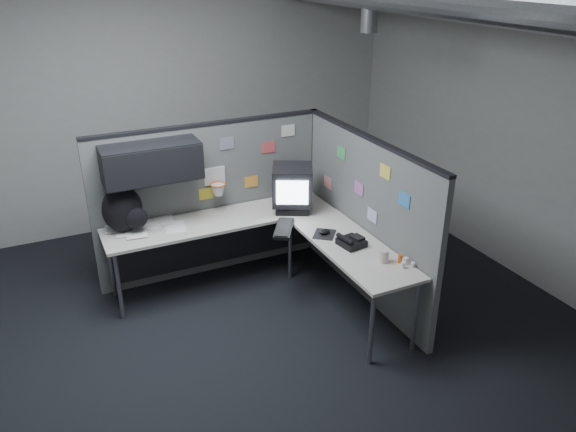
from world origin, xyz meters
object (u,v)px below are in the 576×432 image
keyboard (284,228)px  backpack (124,210)px  monitor (292,188)px  phone (351,242)px  desk (255,236)px

keyboard → backpack: backpack is taller
monitor → phone: (0.12, -0.96, -0.20)m
phone → backpack: bearing=147.7°
monitor → backpack: 1.67m
backpack → monitor: bearing=-28.3°
monitor → desk: bearing=-177.7°
keyboard → backpack: 1.51m
backpack → phone: bearing=-54.7°
monitor → phone: size_ratio=2.15×
phone → backpack: (-1.78, 1.16, 0.18)m
desk → phone: bearing=-50.9°
backpack → desk: bearing=-40.2°
keyboard → phone: bearing=-65.8°
monitor → keyboard: 0.55m
monitor → phone: 0.99m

